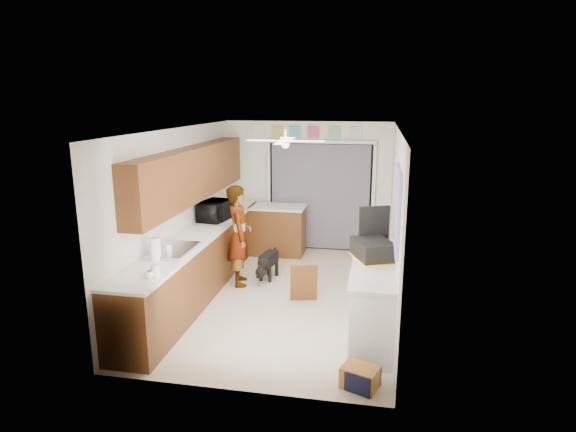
{
  "coord_description": "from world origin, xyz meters",
  "views": [
    {
      "loc": [
        1.34,
        -6.7,
        2.91
      ],
      "look_at": [
        0.0,
        0.4,
        1.15
      ],
      "focal_mm": 30.0,
      "sensor_mm": 36.0,
      "label": 1
    }
  ],
  "objects_px": {
    "cup": "(149,275)",
    "paper_towel_roll": "(155,249)",
    "microwave": "(215,211)",
    "man": "(239,235)",
    "navy_crate": "(360,378)",
    "cardboard_box": "(360,377)",
    "suitcase": "(373,250)",
    "dog": "(269,264)"
  },
  "relations": [
    {
      "from": "suitcase",
      "to": "dog",
      "type": "xyz_separation_m",
      "value": [
        -1.69,
        1.47,
        -0.81
      ]
    },
    {
      "from": "microwave",
      "to": "suitcase",
      "type": "xyz_separation_m",
      "value": [
        2.62,
        -1.54,
        -0.04
      ]
    },
    {
      "from": "suitcase",
      "to": "dog",
      "type": "distance_m",
      "value": 2.39
    },
    {
      "from": "paper_towel_roll",
      "to": "microwave",
      "type": "bearing_deg",
      "value": 88.26
    },
    {
      "from": "microwave",
      "to": "suitcase",
      "type": "distance_m",
      "value": 3.04
    },
    {
      "from": "microwave",
      "to": "paper_towel_roll",
      "type": "relative_size",
      "value": 2.08
    },
    {
      "from": "microwave",
      "to": "dog",
      "type": "height_order",
      "value": "microwave"
    },
    {
      "from": "suitcase",
      "to": "man",
      "type": "bearing_deg",
      "value": 127.55
    },
    {
      "from": "microwave",
      "to": "dog",
      "type": "distance_m",
      "value": 1.26
    },
    {
      "from": "navy_crate",
      "to": "dog",
      "type": "height_order",
      "value": "dog"
    },
    {
      "from": "suitcase",
      "to": "navy_crate",
      "type": "bearing_deg",
      "value": -116.38
    },
    {
      "from": "suitcase",
      "to": "cardboard_box",
      "type": "xyz_separation_m",
      "value": [
        -0.07,
        -1.39,
        -0.95
      ]
    },
    {
      "from": "suitcase",
      "to": "man",
      "type": "relative_size",
      "value": 0.35
    },
    {
      "from": "paper_towel_roll",
      "to": "navy_crate",
      "type": "height_order",
      "value": "paper_towel_roll"
    },
    {
      "from": "microwave",
      "to": "cup",
      "type": "bearing_deg",
      "value": -168.32
    },
    {
      "from": "paper_towel_roll",
      "to": "suitcase",
      "type": "height_order",
      "value": "paper_towel_roll"
    },
    {
      "from": "microwave",
      "to": "navy_crate",
      "type": "xyz_separation_m",
      "value": [
        2.55,
        -2.93,
        -1.0
      ]
    },
    {
      "from": "paper_towel_roll",
      "to": "cardboard_box",
      "type": "height_order",
      "value": "paper_towel_roll"
    },
    {
      "from": "paper_towel_roll",
      "to": "navy_crate",
      "type": "bearing_deg",
      "value": -17.9
    },
    {
      "from": "cup",
      "to": "navy_crate",
      "type": "bearing_deg",
      "value": -5.61
    },
    {
      "from": "cardboard_box",
      "to": "suitcase",
      "type": "bearing_deg",
      "value": 87.13
    },
    {
      "from": "cup",
      "to": "man",
      "type": "xyz_separation_m",
      "value": [
        0.37,
        2.32,
        -0.17
      ]
    },
    {
      "from": "man",
      "to": "dog",
      "type": "height_order",
      "value": "man"
    },
    {
      "from": "dog",
      "to": "paper_towel_roll",
      "type": "bearing_deg",
      "value": -106.8
    },
    {
      "from": "cup",
      "to": "man",
      "type": "bearing_deg",
      "value": 80.88
    },
    {
      "from": "cup",
      "to": "paper_towel_roll",
      "type": "distance_m",
      "value": 0.65
    },
    {
      "from": "suitcase",
      "to": "navy_crate",
      "type": "relative_size",
      "value": 1.61
    },
    {
      "from": "microwave",
      "to": "dog",
      "type": "bearing_deg",
      "value": -85.21
    },
    {
      "from": "navy_crate",
      "to": "cardboard_box",
      "type": "bearing_deg",
      "value": 0.0
    },
    {
      "from": "paper_towel_roll",
      "to": "man",
      "type": "bearing_deg",
      "value": 71.28
    },
    {
      "from": "cardboard_box",
      "to": "dog",
      "type": "relative_size",
      "value": 0.58
    },
    {
      "from": "microwave",
      "to": "cup",
      "type": "relative_size",
      "value": 5.51
    },
    {
      "from": "navy_crate",
      "to": "man",
      "type": "xyz_separation_m",
      "value": [
        -2.03,
        2.56,
        0.7
      ]
    },
    {
      "from": "microwave",
      "to": "suitcase",
      "type": "relative_size",
      "value": 1.06
    },
    {
      "from": "cardboard_box",
      "to": "navy_crate",
      "type": "xyz_separation_m",
      "value": [
        0.0,
        0.0,
        -0.01
      ]
    },
    {
      "from": "cup",
      "to": "cardboard_box",
      "type": "xyz_separation_m",
      "value": [
        2.4,
        -0.24,
        -0.87
      ]
    },
    {
      "from": "microwave",
      "to": "man",
      "type": "relative_size",
      "value": 0.37
    },
    {
      "from": "cardboard_box",
      "to": "dog",
      "type": "distance_m",
      "value": 3.3
    },
    {
      "from": "microwave",
      "to": "navy_crate",
      "type": "bearing_deg",
      "value": -130.39
    },
    {
      "from": "dog",
      "to": "cup",
      "type": "bearing_deg",
      "value": -97.3
    },
    {
      "from": "dog",
      "to": "cardboard_box",
      "type": "bearing_deg",
      "value": -51.3
    },
    {
      "from": "microwave",
      "to": "paper_towel_roll",
      "type": "bearing_deg",
      "value": -173.14
    }
  ]
}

